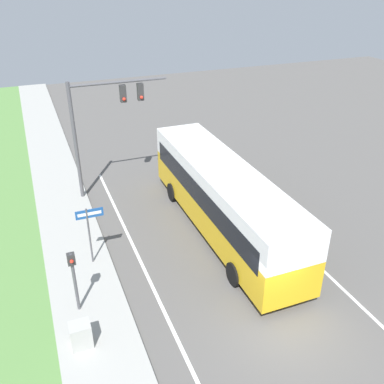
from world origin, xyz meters
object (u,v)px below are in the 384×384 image
(bus, at_px, (223,195))
(street_sign, at_px, (90,227))
(utility_cabinet, at_px, (81,335))
(signal_gantry, at_px, (102,116))
(pedestrian_signal, at_px, (73,273))

(bus, distance_m, street_sign, 6.36)
(street_sign, height_order, utility_cabinet, street_sign)
(bus, xyz_separation_m, signal_gantry, (-4.34, 5.97, 2.59))
(bus, relative_size, street_sign, 4.43)
(signal_gantry, height_order, street_sign, signal_gantry)
(bus, bearing_deg, utility_cabinet, -147.11)
(signal_gantry, xyz_separation_m, utility_cabinet, (-3.23, -10.87, -4.04))
(pedestrian_signal, relative_size, street_sign, 0.96)
(street_sign, bearing_deg, utility_cabinet, -104.96)
(street_sign, xyz_separation_m, utility_cabinet, (-1.22, -4.58, -1.33))
(signal_gantry, bearing_deg, bus, -53.96)
(bus, height_order, utility_cabinet, bus)
(street_sign, relative_size, utility_cabinet, 2.98)
(bus, distance_m, utility_cabinet, 9.14)
(bus, relative_size, signal_gantry, 1.89)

